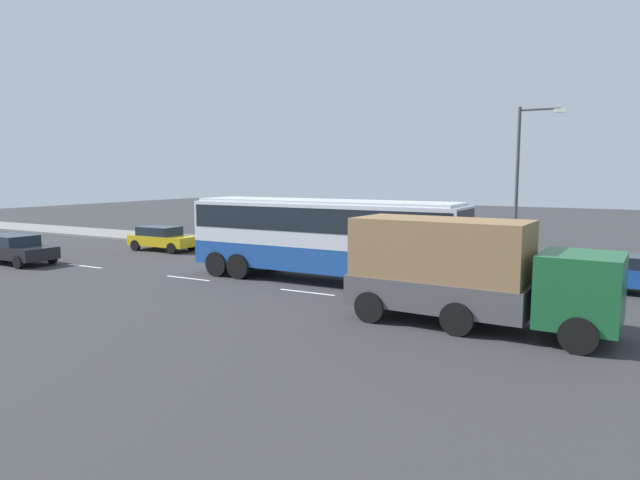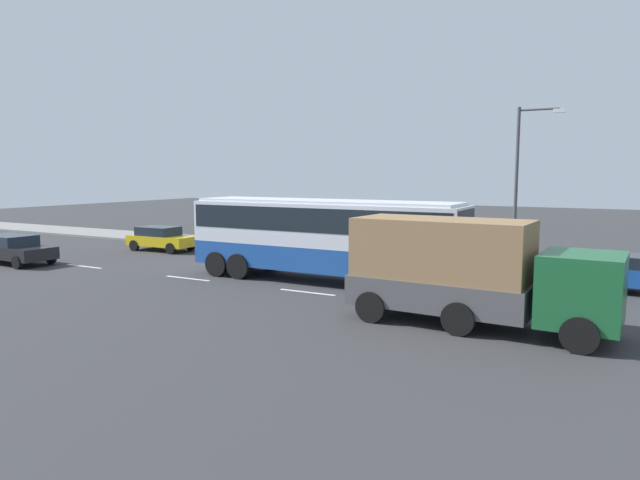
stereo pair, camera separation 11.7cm
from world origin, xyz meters
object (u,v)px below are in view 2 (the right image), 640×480
at_px(street_lamp, 521,176).
at_px(coach_bus, 324,231).
at_px(cargo_truck, 470,270).
at_px(pedestrian_near_curb, 422,237).
at_px(car_black_sedan, 13,248).
at_px(car_yellow_taxi, 161,238).
at_px(car_blue_saloon, 634,273).

bearing_deg(street_lamp, coach_bus, -135.58).
relative_size(cargo_truck, pedestrian_near_curb, 4.46).
height_order(cargo_truck, car_black_sedan, cargo_truck).
height_order(cargo_truck, car_yellow_taxi, cargo_truck).
bearing_deg(cargo_truck, street_lamp, 94.57).
relative_size(coach_bus, pedestrian_near_curb, 6.85).
distance_m(coach_bus, pedestrian_near_curb, 8.54).
bearing_deg(coach_bus, cargo_truck, -29.08).
bearing_deg(car_blue_saloon, car_yellow_taxi, -177.36).
xyz_separation_m(coach_bus, cargo_truck, (7.08, -4.02, -0.46)).
bearing_deg(car_black_sedan, car_yellow_taxi, 68.47).
bearing_deg(coach_bus, pedestrian_near_curb, 80.39).
xyz_separation_m(coach_bus, street_lamp, (6.72, 6.59, 2.26)).
bearing_deg(car_black_sedan, street_lamp, 25.37).
relative_size(car_black_sedan, pedestrian_near_curb, 2.69).
relative_size(coach_bus, car_yellow_taxi, 2.87).
height_order(car_yellow_taxi, street_lamp, street_lamp).
xyz_separation_m(car_blue_saloon, car_black_sedan, (-27.46, -7.00, -0.01)).
height_order(car_black_sedan, street_lamp, street_lamp).
bearing_deg(street_lamp, car_yellow_taxi, -172.09).
bearing_deg(coach_bus, car_black_sedan, -167.91).
distance_m(car_yellow_taxi, pedestrian_near_curb, 15.12).
height_order(cargo_truck, street_lamp, street_lamp).
relative_size(cargo_truck, car_black_sedan, 1.66).
bearing_deg(street_lamp, car_blue_saloon, -31.52).
distance_m(cargo_truck, car_yellow_taxi, 21.54).
height_order(car_black_sedan, car_yellow_taxi, car_black_sedan).
distance_m(coach_bus, cargo_truck, 8.16).
bearing_deg(pedestrian_near_curb, car_blue_saloon, -69.58).
bearing_deg(car_yellow_taxi, cargo_truck, -22.01).
height_order(coach_bus, pedestrian_near_curb, coach_bus).
height_order(coach_bus, cargo_truck, coach_bus).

